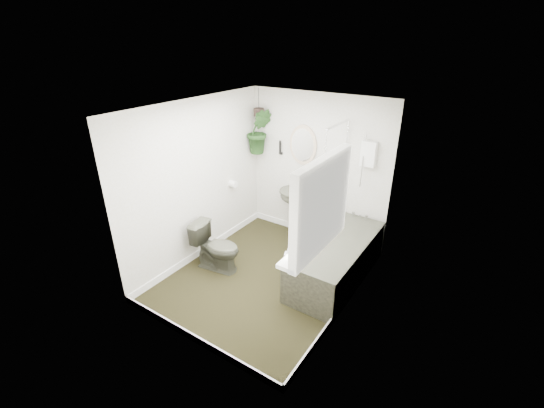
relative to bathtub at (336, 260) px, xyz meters
The scene contains 22 objects.
floor 0.99m from the bathtub, 147.99° to the right, with size 2.30×2.80×0.02m, color black.
ceiling 2.23m from the bathtub, 147.99° to the right, with size 2.30×2.80×0.02m, color white.
wall_back 1.49m from the bathtub, 131.32° to the left, with size 2.30×0.02×2.30m, color silver.
wall_front 2.24m from the bathtub, 112.73° to the right, with size 2.30×0.02×2.30m, color silver.
wall_left 2.20m from the bathtub, 165.69° to the right, with size 0.02×2.80×2.30m, color silver.
wall_right 1.06m from the bathtub, 54.25° to the right, with size 0.02×2.80×2.30m, color silver.
skirting 0.97m from the bathtub, 147.99° to the right, with size 2.30×2.80×0.10m, color white.
bathtub is the anchor object (origin of this frame).
bath_screen 1.15m from the bathtub, 123.96° to the left, with size 0.04×0.72×1.40m, color silver, non-canonical shape.
shower_box 1.51m from the bathtub, 90.00° to the left, with size 0.20×0.10×0.35m, color white.
oval_mirror 1.82m from the bathtub, 140.20° to the left, with size 0.46×0.03×0.62m, color #C3AA8B.
wall_sconce 2.01m from the bathtub, 149.23° to the left, with size 0.04×0.04×0.22m, color black.
toilet_roll_holder 2.01m from the bathtub, behind, with size 0.11×0.11×0.11m, color white.
window_recess 1.84m from the bathtub, 76.41° to the right, with size 0.08×1.00×0.90m, color white.
window_sill 1.54m from the bathtub, 79.61° to the right, with size 0.18×1.00×0.04m, color white.
window_blinds 1.83m from the bathtub, 78.46° to the right, with size 0.01×0.86×0.76m, color white.
toilet 1.65m from the bathtub, 155.08° to the right, with size 0.38×0.67×0.69m, color #3C3E31.
pedestal_sink 1.25m from the bathtub, 147.37° to the left, with size 0.49×0.41×0.83m, color #3C3E31, non-canonical shape.
sill_plant 1.50m from the bathtub, 80.54° to the right, with size 0.23×0.20×0.26m, color black.
hanging_plant 2.35m from the bathtub, 157.04° to the left, with size 0.40×0.32×0.72m, color black.
soap_bottle 0.91m from the bathtub, 110.53° to the right, with size 0.09×0.09×0.20m, color black.
hanging_pot 2.53m from the bathtub, 157.04° to the left, with size 0.16×0.16×0.12m, color black.
Camera 1 is at (2.33, -3.38, 3.04)m, focal length 24.00 mm.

